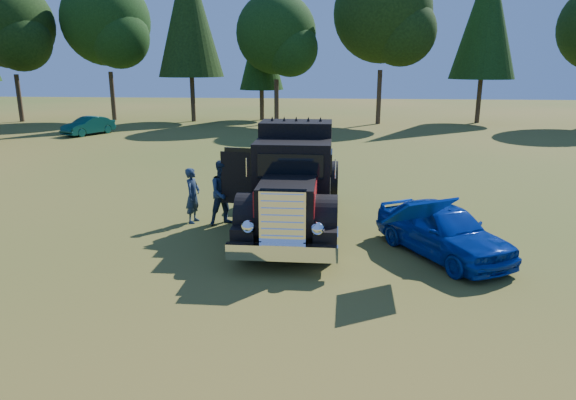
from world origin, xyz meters
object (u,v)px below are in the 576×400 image
(diamond_t_truck, at_px, (293,186))
(spectator_far, at_px, (224,193))
(distant_teal_car, at_px, (88,126))
(hotrod_coupe, at_px, (442,229))
(spectator_near, at_px, (193,195))

(diamond_t_truck, bearing_deg, spectator_far, 170.65)
(spectator_far, distance_m, distant_teal_car, 22.86)
(diamond_t_truck, distance_m, hotrod_coupe, 4.22)
(hotrod_coupe, height_order, spectator_far, spectator_far)
(hotrod_coupe, distance_m, spectator_near, 7.18)
(distant_teal_car, bearing_deg, spectator_near, -32.12)
(hotrod_coupe, height_order, spectator_near, hotrod_coupe)
(spectator_far, bearing_deg, hotrod_coupe, -50.82)
(spectator_far, bearing_deg, distant_teal_car, 93.75)
(diamond_t_truck, xyz_separation_m, spectator_far, (-2.06, 0.34, -0.32))
(spectator_far, bearing_deg, diamond_t_truck, -40.94)
(diamond_t_truck, xyz_separation_m, hotrod_coupe, (3.81, -1.71, -0.60))
(hotrod_coupe, bearing_deg, spectator_far, 160.78)
(hotrod_coupe, xyz_separation_m, distant_teal_car, (-19.10, 20.69, -0.08))
(distant_teal_car, bearing_deg, hotrod_coupe, -22.86)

